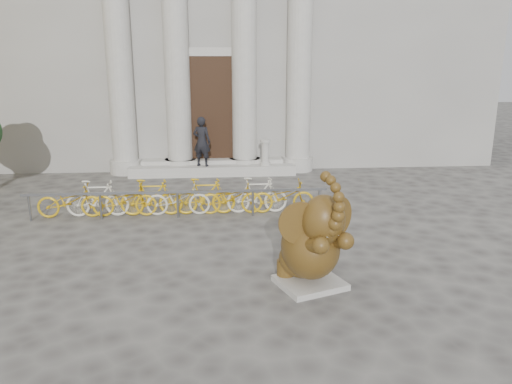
{
  "coord_description": "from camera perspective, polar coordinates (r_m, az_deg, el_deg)",
  "views": [
    {
      "loc": [
        0.14,
        -8.62,
        4.05
      ],
      "look_at": [
        1.04,
        2.51,
        1.1
      ],
      "focal_mm": 35.0,
      "sensor_mm": 36.0,
      "label": 1
    }
  ],
  "objects": [
    {
      "name": "classical_building",
      "position": [
        23.63,
        -5.24,
        19.45
      ],
      "size": [
        22.0,
        10.7,
        12.0
      ],
      "color": "gray",
      "rests_on": "ground"
    },
    {
      "name": "elephant_statue",
      "position": [
        9.14,
        6.42,
        -6.02
      ],
      "size": [
        1.51,
        1.78,
        2.24
      ],
      "rotation": [
        0.0,
        0.0,
        0.36
      ],
      "color": "#A8A59E",
      "rests_on": "ground"
    },
    {
      "name": "bike_rack",
      "position": [
        13.56,
        -8.89,
        -0.55
      ],
      "size": [
        8.0,
        0.53,
        1.0
      ],
      "color": "slate",
      "rests_on": "ground"
    },
    {
      "name": "entrance_steps",
      "position": [
        18.43,
        -4.95,
        2.63
      ],
      "size": [
        6.0,
        1.2,
        0.36
      ],
      "primitive_type": "cube",
      "color": "#A8A59E",
      "rests_on": "ground"
    },
    {
      "name": "ground",
      "position": [
        9.52,
        -5.09,
        -10.43
      ],
      "size": [
        80.0,
        80.0,
        0.0
      ],
      "primitive_type": "plane",
      "color": "#474442",
      "rests_on": "ground"
    },
    {
      "name": "pedestrian",
      "position": [
        17.97,
        -6.21,
        5.76
      ],
      "size": [
        0.76,
        0.63,
        1.78
      ],
      "primitive_type": "imported",
      "rotation": [
        0.0,
        0.0,
        2.76
      ],
      "color": "black",
      "rests_on": "entrance_steps"
    },
    {
      "name": "balustrade_post",
      "position": [
        18.1,
        1.05,
        4.42
      ],
      "size": [
        0.38,
        0.38,
        0.93
      ],
      "color": "#A8A59E",
      "rests_on": "entrance_steps"
    }
  ]
}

